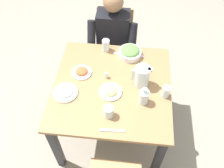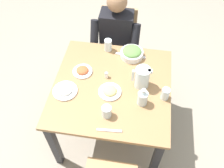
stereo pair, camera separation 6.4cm
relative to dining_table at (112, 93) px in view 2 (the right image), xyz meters
name	(u,v)px [view 2 (the right image)]	position (x,y,z in m)	size (l,w,h in m)	color
ground_plane	(112,127)	(0.00, 0.00, -0.61)	(8.00, 8.00, 0.00)	gray
dining_table	(112,93)	(0.00, 0.00, 0.00)	(0.97, 0.97, 0.72)	#997047
chair_near	(118,42)	(0.06, -0.81, -0.13)	(0.40, 0.40, 0.85)	tan
diner_near	(115,44)	(0.06, -0.60, 0.01)	(0.48, 0.53, 1.15)	black
water_pitcher	(142,77)	(-0.24, -0.04, 0.20)	(0.16, 0.12, 0.19)	silver
salad_bowl	(132,53)	(-0.12, -0.37, 0.15)	(0.21, 0.21, 0.09)	white
plate_yoghurt	(65,90)	(0.37, 0.12, 0.12)	(0.20, 0.20, 0.05)	white
plate_fries	(110,91)	(0.01, 0.08, 0.12)	(0.19, 0.19, 0.04)	white
plate_rice_curry	(82,71)	(0.28, -0.11, 0.12)	(0.17, 0.17, 0.04)	white
water_glass_far_right	(107,111)	(-0.01, 0.29, 0.16)	(0.08, 0.08, 0.10)	silver
water_glass_near_right	(108,45)	(0.10, -0.42, 0.16)	(0.07, 0.07, 0.11)	silver
water_glass_center	(165,94)	(-0.43, 0.06, 0.16)	(0.06, 0.06, 0.10)	silver
oil_carafe	(143,99)	(-0.26, 0.14, 0.16)	(0.08, 0.08, 0.16)	silver
salt_shaker	(106,75)	(0.06, -0.08, 0.13)	(0.03, 0.03, 0.05)	white
fork_near	(136,58)	(-0.17, -0.35, 0.11)	(0.17, 0.03, 0.01)	silver
knife_near	(109,130)	(-0.05, 0.42, 0.11)	(0.18, 0.02, 0.01)	silver
fork_far	(125,55)	(-0.06, -0.37, 0.11)	(0.17, 0.03, 0.01)	silver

